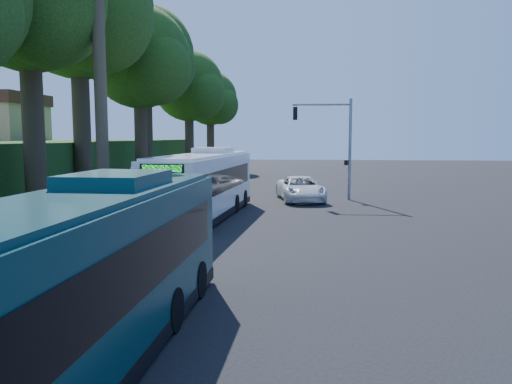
# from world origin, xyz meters

# --- Properties ---
(ground) EXTENTS (140.00, 140.00, 0.00)m
(ground) POSITION_xyz_m (0.00, 0.00, 0.00)
(ground) COLOR black
(ground) RESTS_ON ground
(sidewalk) EXTENTS (4.50, 70.00, 0.12)m
(sidewalk) POSITION_xyz_m (-7.30, 0.00, 0.06)
(sidewalk) COLOR gray
(sidewalk) RESTS_ON ground
(red_curb) EXTENTS (0.25, 30.00, 0.13)m
(red_curb) POSITION_xyz_m (-5.00, -4.00, 0.07)
(red_curb) COLOR maroon
(red_curb) RESTS_ON ground
(grass_verge) EXTENTS (8.00, 70.00, 0.06)m
(grass_verge) POSITION_xyz_m (-13.00, 5.00, 0.03)
(grass_verge) COLOR #234719
(grass_verge) RESTS_ON ground
(bus_shelter) EXTENTS (3.20, 1.51, 2.55)m
(bus_shelter) POSITION_xyz_m (-7.26, -2.86, 1.81)
(bus_shelter) COLOR black
(bus_shelter) RESTS_ON ground
(stop_sign_pole) EXTENTS (0.35, 0.06, 3.17)m
(stop_sign_pole) POSITION_xyz_m (-5.40, -5.00, 2.08)
(stop_sign_pole) COLOR gray
(stop_sign_pole) RESTS_ON ground
(traffic_signal_pole) EXTENTS (4.10, 0.30, 7.00)m
(traffic_signal_pole) POSITION_xyz_m (3.78, 10.00, 4.42)
(traffic_signal_pole) COLOR gray
(traffic_signal_pole) RESTS_ON ground
(tree_0) EXTENTS (8.40, 8.00, 15.70)m
(tree_0) POSITION_xyz_m (-12.40, -0.02, 11.20)
(tree_0) COLOR #382B1E
(tree_0) RESTS_ON ground
(tree_1) EXTENTS (10.50, 10.00, 18.26)m
(tree_1) POSITION_xyz_m (-13.37, 7.98, 12.73)
(tree_1) COLOR #382B1E
(tree_1) RESTS_ON ground
(tree_2) EXTENTS (8.82, 8.40, 15.12)m
(tree_2) POSITION_xyz_m (-11.89, 15.98, 10.48)
(tree_2) COLOR #382B1E
(tree_2) RESTS_ON ground
(tree_3) EXTENTS (10.08, 9.60, 17.28)m
(tree_3) POSITION_xyz_m (-13.88, 23.98, 11.98)
(tree_3) COLOR #382B1E
(tree_3) RESTS_ON ground
(tree_4) EXTENTS (8.40, 8.00, 14.14)m
(tree_4) POSITION_xyz_m (-11.40, 31.98, 9.73)
(tree_4) COLOR #382B1E
(tree_4) RESTS_ON ground
(tree_5) EXTENTS (7.35, 7.00, 12.86)m
(tree_5) POSITION_xyz_m (-10.41, 39.99, 8.96)
(tree_5) COLOR #382B1E
(tree_5) RESTS_ON ground
(white_bus) EXTENTS (3.72, 12.85, 3.78)m
(white_bus) POSITION_xyz_m (-3.76, 1.47, 1.84)
(white_bus) COLOR white
(white_bus) RESTS_ON ground
(teal_bus) EXTENTS (2.98, 12.23, 3.62)m
(teal_bus) POSITION_xyz_m (-2.65, -16.37, 1.77)
(teal_bus) COLOR #0A3339
(teal_bus) RESTS_ON ground
(pickup) EXTENTS (3.80, 6.41, 1.67)m
(pickup) POSITION_xyz_m (1.42, 9.23, 0.84)
(pickup) COLOR white
(pickup) RESTS_ON ground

